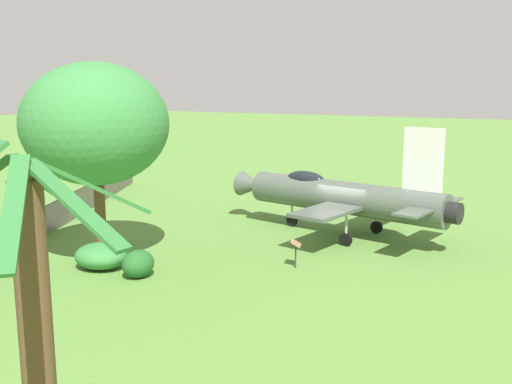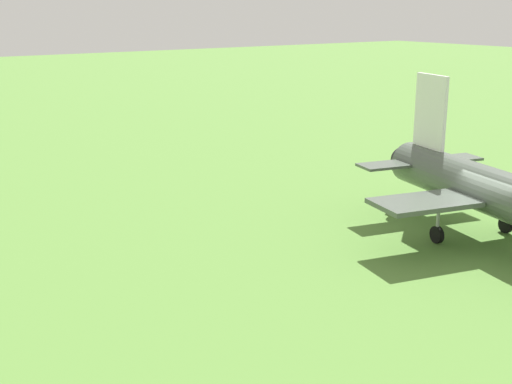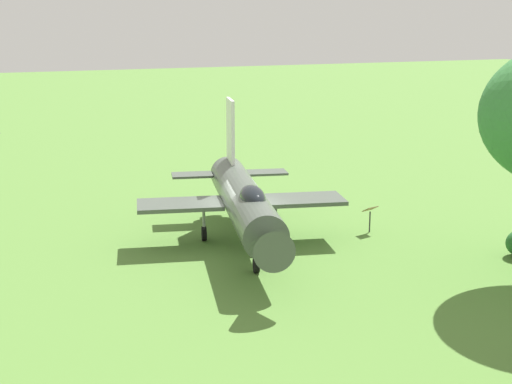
# 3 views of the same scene
# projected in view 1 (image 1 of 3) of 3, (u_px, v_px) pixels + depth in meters

# --- Properties ---
(ground_plane) EXTENTS (200.00, 200.00, 0.00)m
(ground_plane) POSITION_uv_depth(u_px,v_px,m) (343.00, 236.00, 28.75)
(ground_plane) COLOR #568438
(display_jet) EXTENTS (12.12, 8.51, 5.45)m
(display_jet) POSITION_uv_depth(u_px,v_px,m) (338.00, 196.00, 28.61)
(display_jet) COLOR #4C564C
(display_jet) RESTS_ON ground_plane
(shade_tree) EXTENTS (5.75, 5.95, 8.19)m
(shade_tree) POSITION_uv_depth(u_px,v_px,m) (96.00, 124.00, 23.41)
(shade_tree) COLOR brown
(shade_tree) RESTS_ON ground_plane
(palm_tree) EXTENTS (3.74, 3.88, 6.66)m
(palm_tree) POSITION_uv_depth(u_px,v_px,m) (38.00, 370.00, 8.36)
(palm_tree) COLOR brown
(palm_tree) RESTS_ON ground_plane
(perimeter_fence) EXTENTS (10.61, 26.21, 1.54)m
(perimeter_fence) POSITION_uv_depth(u_px,v_px,m) (55.00, 215.00, 29.59)
(perimeter_fence) COLOR #4C4238
(perimeter_fence) RESTS_ON ground_plane
(shrub_near_fence) EXTENTS (1.15, 1.36, 1.07)m
(shrub_near_fence) POSITION_uv_depth(u_px,v_px,m) (138.00, 264.00, 22.58)
(shrub_near_fence) COLOR #235B26
(shrub_near_fence) RESTS_ON ground_plane
(shrub_by_tree) EXTENTS (2.20, 1.86, 1.02)m
(shrub_by_tree) POSITION_uv_depth(u_px,v_px,m) (101.00, 256.00, 23.66)
(shrub_by_tree) COLOR #387F3D
(shrub_by_tree) RESTS_ON ground_plane
(info_plaque) EXTENTS (0.54, 0.68, 1.14)m
(info_plaque) POSITION_uv_depth(u_px,v_px,m) (296.00, 247.00, 23.66)
(info_plaque) COLOR #333333
(info_plaque) RESTS_ON ground_plane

